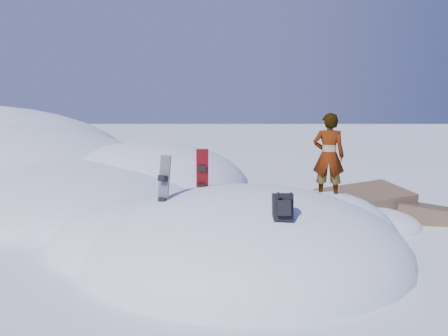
{
  "coord_description": "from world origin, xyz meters",
  "views": [
    {
      "loc": [
        -0.43,
        -8.99,
        3.27
      ],
      "look_at": [
        -0.46,
        0.3,
        1.88
      ],
      "focal_mm": 35.0,
      "sensor_mm": 36.0,
      "label": 1
    }
  ],
  "objects_px": {
    "snowboard_dark": "(163,192)",
    "backpack": "(283,207)",
    "person": "(329,156)",
    "snowboard_red": "(202,179)"
  },
  "relations": [
    {
      "from": "snowboard_dark",
      "to": "backpack",
      "type": "height_order",
      "value": "snowboard_dark"
    },
    {
      "from": "snowboard_dark",
      "to": "person",
      "type": "distance_m",
      "value": 3.8
    },
    {
      "from": "backpack",
      "to": "person",
      "type": "distance_m",
      "value": 2.77
    },
    {
      "from": "backpack",
      "to": "person",
      "type": "bearing_deg",
      "value": 58.2
    },
    {
      "from": "snowboard_red",
      "to": "person",
      "type": "height_order",
      "value": "person"
    },
    {
      "from": "snowboard_dark",
      "to": "person",
      "type": "relative_size",
      "value": 0.78
    },
    {
      "from": "person",
      "to": "snowboard_dark",
      "type": "bearing_deg",
      "value": 30.07
    },
    {
      "from": "snowboard_dark",
      "to": "person",
      "type": "bearing_deg",
      "value": 55.66
    },
    {
      "from": "backpack",
      "to": "person",
      "type": "xyz_separation_m",
      "value": [
        1.33,
        2.35,
        0.62
      ]
    },
    {
      "from": "backpack",
      "to": "person",
      "type": "relative_size",
      "value": 0.29
    }
  ]
}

